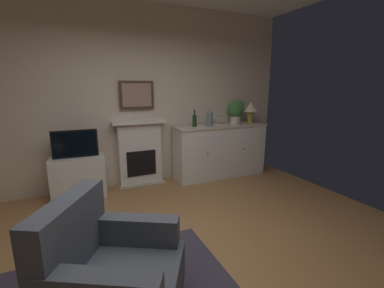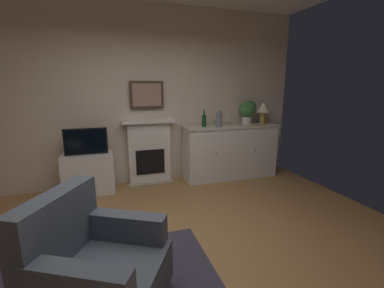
{
  "view_description": "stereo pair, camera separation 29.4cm",
  "coord_description": "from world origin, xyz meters",
  "px_view_note": "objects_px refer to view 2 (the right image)",
  "views": [
    {
      "loc": [
        -0.84,
        -2.04,
        1.63
      ],
      "look_at": [
        0.33,
        0.59,
        1.0
      ],
      "focal_mm": 24.33,
      "sensor_mm": 36.0,
      "label": 1
    },
    {
      "loc": [
        -0.56,
        -2.14,
        1.63
      ],
      "look_at": [
        0.33,
        0.59,
        1.0
      ],
      "focal_mm": 24.33,
      "sensor_mm": 36.0,
      "label": 2
    }
  ],
  "objects_px": {
    "wine_glass_left": "(228,119)",
    "vase_decorative": "(219,119)",
    "fireplace_unit": "(149,152)",
    "wine_glass_center": "(233,119)",
    "sideboard_cabinet": "(230,152)",
    "potted_plant_small": "(248,110)",
    "armchair": "(95,267)",
    "table_lamp": "(263,109)",
    "framed_picture": "(147,95)",
    "tv_set": "(86,141)",
    "wine_bottle": "(204,121)",
    "tv_cabinet": "(89,173)"
  },
  "relations": [
    {
      "from": "wine_glass_left",
      "to": "wine_glass_center",
      "type": "relative_size",
      "value": 1.0
    },
    {
      "from": "framed_picture",
      "to": "wine_glass_center",
      "type": "height_order",
      "value": "framed_picture"
    },
    {
      "from": "fireplace_unit",
      "to": "wine_glass_center",
      "type": "distance_m",
      "value": 1.57
    },
    {
      "from": "table_lamp",
      "to": "tv_cabinet",
      "type": "relative_size",
      "value": 0.53
    },
    {
      "from": "table_lamp",
      "to": "vase_decorative",
      "type": "height_order",
      "value": "table_lamp"
    },
    {
      "from": "fireplace_unit",
      "to": "wine_glass_center",
      "type": "xyz_separation_m",
      "value": [
        1.47,
        -0.18,
        0.53
      ]
    },
    {
      "from": "framed_picture",
      "to": "tv_cabinet",
      "type": "bearing_deg",
      "value": -167.99
    },
    {
      "from": "fireplace_unit",
      "to": "table_lamp",
      "type": "height_order",
      "value": "table_lamp"
    },
    {
      "from": "table_lamp",
      "to": "vase_decorative",
      "type": "bearing_deg",
      "value": -176.8
    },
    {
      "from": "tv_set",
      "to": "potted_plant_small",
      "type": "xyz_separation_m",
      "value": [
        2.77,
        0.05,
        0.39
      ]
    },
    {
      "from": "sideboard_cabinet",
      "to": "table_lamp",
      "type": "bearing_deg",
      "value": 0.0
    },
    {
      "from": "fireplace_unit",
      "to": "table_lamp",
      "type": "bearing_deg",
      "value": -4.85
    },
    {
      "from": "wine_bottle",
      "to": "tv_cabinet",
      "type": "bearing_deg",
      "value": -179.74
    },
    {
      "from": "tv_set",
      "to": "table_lamp",
      "type": "bearing_deg",
      "value": 0.15
    },
    {
      "from": "armchair",
      "to": "table_lamp",
      "type": "bearing_deg",
      "value": 39.82
    },
    {
      "from": "wine_glass_center",
      "to": "vase_decorative",
      "type": "height_order",
      "value": "vase_decorative"
    },
    {
      "from": "fireplace_unit",
      "to": "sideboard_cabinet",
      "type": "xyz_separation_m",
      "value": [
        1.44,
        -0.18,
        -0.07
      ]
    },
    {
      "from": "framed_picture",
      "to": "wine_glass_left",
      "type": "height_order",
      "value": "framed_picture"
    },
    {
      "from": "wine_glass_left",
      "to": "tv_set",
      "type": "bearing_deg",
      "value": 179.2
    },
    {
      "from": "fireplace_unit",
      "to": "potted_plant_small",
      "type": "xyz_separation_m",
      "value": [
        1.79,
        -0.13,
        0.66
      ]
    },
    {
      "from": "armchair",
      "to": "tv_cabinet",
      "type": "bearing_deg",
      "value": 94.11
    },
    {
      "from": "sideboard_cabinet",
      "to": "wine_bottle",
      "type": "bearing_deg",
      "value": 177.32
    },
    {
      "from": "armchair",
      "to": "framed_picture",
      "type": "bearing_deg",
      "value": 73.06
    },
    {
      "from": "armchair",
      "to": "wine_glass_center",
      "type": "bearing_deg",
      "value": 46.68
    },
    {
      "from": "framed_picture",
      "to": "tv_cabinet",
      "type": "xyz_separation_m",
      "value": [
        -0.98,
        -0.21,
        -1.19
      ]
    },
    {
      "from": "vase_decorative",
      "to": "tv_cabinet",
      "type": "relative_size",
      "value": 0.38
    },
    {
      "from": "sideboard_cabinet",
      "to": "armchair",
      "type": "bearing_deg",
      "value": -133.01
    },
    {
      "from": "wine_glass_center",
      "to": "sideboard_cabinet",
      "type": "bearing_deg",
      "value": -178.03
    },
    {
      "from": "fireplace_unit",
      "to": "framed_picture",
      "type": "height_order",
      "value": "framed_picture"
    },
    {
      "from": "framed_picture",
      "to": "potted_plant_small",
      "type": "bearing_deg",
      "value": -5.65
    },
    {
      "from": "sideboard_cabinet",
      "to": "table_lamp",
      "type": "relative_size",
      "value": 4.3
    },
    {
      "from": "framed_picture",
      "to": "armchair",
      "type": "xyz_separation_m",
      "value": [
        -0.8,
        -2.63,
        -1.12
      ]
    },
    {
      "from": "tv_set",
      "to": "armchair",
      "type": "relative_size",
      "value": 0.58
    },
    {
      "from": "table_lamp",
      "to": "wine_glass_center",
      "type": "relative_size",
      "value": 2.42
    },
    {
      "from": "wine_glass_center",
      "to": "vase_decorative",
      "type": "relative_size",
      "value": 0.59
    },
    {
      "from": "wine_glass_left",
      "to": "vase_decorative",
      "type": "relative_size",
      "value": 0.59
    },
    {
      "from": "sideboard_cabinet",
      "to": "vase_decorative",
      "type": "bearing_deg",
      "value": -168.84
    },
    {
      "from": "table_lamp",
      "to": "vase_decorative",
      "type": "relative_size",
      "value": 1.42
    },
    {
      "from": "wine_glass_center",
      "to": "tv_set",
      "type": "xyz_separation_m",
      "value": [
        -2.45,
        -0.01,
        -0.25
      ]
    },
    {
      "from": "potted_plant_small",
      "to": "armchair",
      "type": "relative_size",
      "value": 0.4
    },
    {
      "from": "wine_glass_center",
      "to": "potted_plant_small",
      "type": "distance_m",
      "value": 0.35
    },
    {
      "from": "sideboard_cabinet",
      "to": "potted_plant_small",
      "type": "distance_m",
      "value": 0.81
    },
    {
      "from": "table_lamp",
      "to": "wine_glass_left",
      "type": "xyz_separation_m",
      "value": [
        -0.73,
        -0.04,
        -0.16
      ]
    },
    {
      "from": "fireplace_unit",
      "to": "armchair",
      "type": "distance_m",
      "value": 2.71
    },
    {
      "from": "tv_set",
      "to": "tv_cabinet",
      "type": "bearing_deg",
      "value": 90.0
    },
    {
      "from": "fireplace_unit",
      "to": "tv_set",
      "type": "relative_size",
      "value": 1.77
    },
    {
      "from": "fireplace_unit",
      "to": "vase_decorative",
      "type": "xyz_separation_m",
      "value": [
        1.19,
        -0.23,
        0.55
      ]
    },
    {
      "from": "sideboard_cabinet",
      "to": "potted_plant_small",
      "type": "bearing_deg",
      "value": 7.44
    },
    {
      "from": "armchair",
      "to": "wine_glass_left",
      "type": "bearing_deg",
      "value": 47.6
    },
    {
      "from": "fireplace_unit",
      "to": "framed_picture",
      "type": "distance_m",
      "value": 0.96
    }
  ]
}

